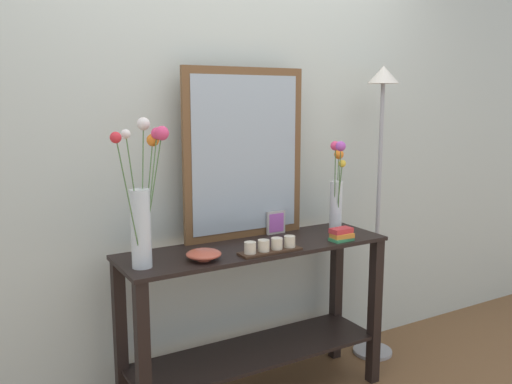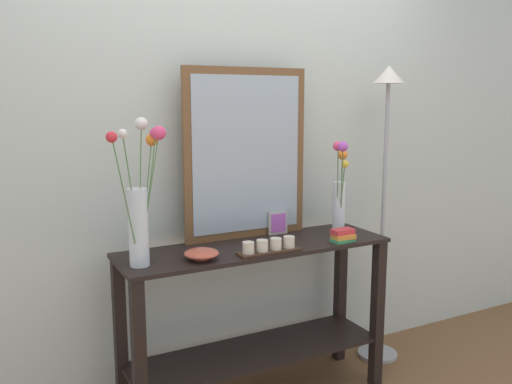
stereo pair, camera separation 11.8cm
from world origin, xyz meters
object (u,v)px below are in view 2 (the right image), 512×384
(decorative_bowl, at_px, (202,254))
(book_stack, at_px, (343,236))
(mirror_leaning, at_px, (246,154))
(console_table, at_px, (256,305))
(vase_right, at_px, (340,192))
(candle_tray, at_px, (269,247))
(floor_lamp, at_px, (385,165))
(tall_vase_left, at_px, (140,204))
(picture_frame_small, at_px, (278,223))

(decorative_bowl, xyz_separation_m, book_stack, (0.76, -0.04, 0.00))
(mirror_leaning, height_order, book_stack, mirror_leaning)
(console_table, relative_size, vase_right, 2.74)
(console_table, relative_size, decorative_bowl, 8.60)
(candle_tray, distance_m, floor_lamp, 0.98)
(vase_right, height_order, decorative_bowl, vase_right)
(console_table, distance_m, vase_right, 0.76)
(tall_vase_left, relative_size, book_stack, 5.17)
(tall_vase_left, distance_m, floor_lamp, 1.50)
(picture_frame_small, height_order, decorative_bowl, picture_frame_small)
(console_table, bearing_deg, tall_vase_left, -175.08)
(mirror_leaning, distance_m, candle_tray, 0.52)
(candle_tray, xyz_separation_m, picture_frame_small, (0.22, 0.29, 0.03))
(tall_vase_left, relative_size, floor_lamp, 0.37)
(decorative_bowl, height_order, floor_lamp, floor_lamp)
(floor_lamp, bearing_deg, picture_frame_small, 174.77)
(book_stack, xyz_separation_m, floor_lamp, (0.46, 0.23, 0.31))
(vase_right, xyz_separation_m, picture_frame_small, (-0.32, 0.11, -0.16))
(console_table, xyz_separation_m, picture_frame_small, (0.21, 0.15, 0.38))
(decorative_bowl, relative_size, floor_lamp, 0.09)
(console_table, distance_m, decorative_bowl, 0.49)
(candle_tray, bearing_deg, decorative_bowl, 172.06)
(mirror_leaning, relative_size, picture_frame_small, 7.04)
(candle_tray, bearing_deg, floor_lamp, 14.37)
(console_table, bearing_deg, floor_lamp, 5.51)
(picture_frame_small, relative_size, book_stack, 1.00)
(picture_frame_small, relative_size, decorative_bowl, 0.78)
(mirror_leaning, xyz_separation_m, floor_lamp, (0.86, -0.09, -0.10))
(candle_tray, height_order, book_stack, candle_tray)
(picture_frame_small, distance_m, decorative_bowl, 0.60)
(tall_vase_left, distance_m, picture_frame_small, 0.86)
(console_table, bearing_deg, book_stack, -18.42)
(mirror_leaning, xyz_separation_m, decorative_bowl, (-0.37, -0.27, -0.41))
(vase_right, distance_m, decorative_bowl, 0.90)
(tall_vase_left, xyz_separation_m, book_stack, (1.02, -0.09, -0.24))
(console_table, xyz_separation_m, mirror_leaning, (0.03, 0.18, 0.76))
(console_table, xyz_separation_m, candle_tray, (-0.01, -0.14, 0.34))
(tall_vase_left, bearing_deg, candle_tray, -8.95)
(mirror_leaning, distance_m, decorative_bowl, 0.62)
(candle_tray, height_order, floor_lamp, floor_lamp)
(vase_right, relative_size, book_stack, 4.05)
(candle_tray, bearing_deg, console_table, 87.99)
(tall_vase_left, bearing_deg, vase_right, 4.44)
(picture_frame_small, xyz_separation_m, floor_lamp, (0.68, -0.06, 0.28))
(candle_tray, bearing_deg, tall_vase_left, 171.05)
(mirror_leaning, xyz_separation_m, candle_tray, (-0.04, -0.32, -0.41))
(picture_frame_small, bearing_deg, floor_lamp, -5.23)
(candle_tray, relative_size, picture_frame_small, 2.53)
(decorative_bowl, bearing_deg, candle_tray, -7.94)
(vase_right, bearing_deg, decorative_bowl, -171.18)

